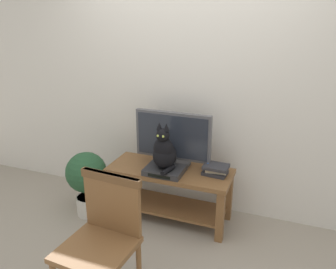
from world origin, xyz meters
TOP-DOWN VIEW (x-y plane):
  - ground_plane at (0.00, 0.00)m, footprint 12.00×12.00m
  - back_wall at (0.00, 0.93)m, footprint 7.00×0.12m
  - tv_stand at (-0.08, 0.51)m, footprint 1.22×0.49m
  - tv at (-0.08, 0.59)m, footprint 0.76×0.20m
  - media_box at (-0.10, 0.42)m, footprint 0.37×0.29m
  - cat at (-0.10, 0.40)m, footprint 0.22×0.30m
  - wooden_chair at (-0.16, -0.60)m, footprint 0.51×0.51m
  - book_stack at (0.37, 0.56)m, footprint 0.25×0.19m
  - potted_plant at (-0.90, 0.28)m, footprint 0.41×0.41m

SIDE VIEW (x-z plane):
  - ground_plane at x=0.00m, z-range 0.00..0.00m
  - tv_stand at x=-0.08m, z-range 0.10..0.66m
  - potted_plant at x=-0.90m, z-range 0.08..0.76m
  - wooden_chair at x=-0.16m, z-range 0.08..1.02m
  - media_box at x=-0.10m, z-range 0.55..0.61m
  - book_stack at x=0.37m, z-range 0.55..0.65m
  - cat at x=-0.10m, z-range 0.55..1.01m
  - tv at x=-0.08m, z-range 0.57..1.13m
  - back_wall at x=0.00m, z-range 0.00..2.80m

